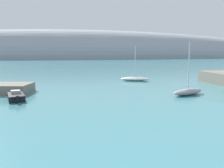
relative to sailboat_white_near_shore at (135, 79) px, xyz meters
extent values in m
ellipsoid|color=#999EA8|center=(-6.94, 144.60, -0.45)|extent=(389.10, 50.93, 43.19)
ellipsoid|color=white|center=(0.00, 0.00, -0.07)|extent=(6.30, 4.01, 0.77)
cylinder|color=silver|center=(0.00, 0.00, 3.55)|extent=(0.17, 0.17, 6.46)
cube|color=silver|center=(0.25, -0.09, 0.67)|extent=(2.54, 1.03, 0.10)
ellipsoid|color=gray|center=(2.73, -17.34, -0.02)|extent=(5.85, 3.83, 0.88)
cylinder|color=silver|center=(2.73, -17.34, 3.75)|extent=(0.14, 0.14, 6.65)
cube|color=silver|center=(2.96, -17.24, 0.77)|extent=(2.36, 1.08, 0.10)
cube|color=black|center=(-20.70, -16.52, -0.07)|extent=(2.78, 4.31, 0.78)
cube|color=black|center=(-20.18, -18.70, 0.13)|extent=(0.45, 0.51, 0.70)
cube|color=#B2B7C1|center=(-20.84, -15.94, 0.52)|extent=(1.33, 1.20, 0.40)
camera|label=1|loc=(-14.76, -49.83, 5.91)|focal=40.12mm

